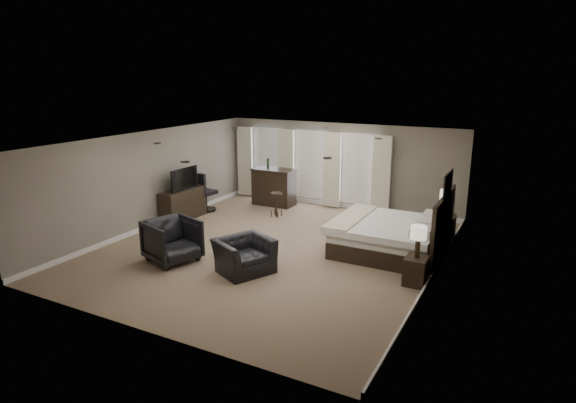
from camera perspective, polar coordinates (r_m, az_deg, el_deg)
The scene contains 16 objects.
room at distance 11.12m, azimuth -1.87°, elevation 0.65°, with size 7.60×8.60×2.64m.
window_bay at distance 15.16m, azimuth 2.53°, elevation 4.14°, with size 5.25×0.20×2.30m.
bed at distance 11.28m, azimuth 12.38°, elevation -2.35°, with size 2.39×2.28×1.52m, color silver.
nightstand_near at distance 9.91m, azimuth 14.91°, elevation -7.93°, with size 0.42×0.51×0.56m, color black.
nightstand_far at distance 12.59m, azimuth 17.97°, elevation -3.00°, with size 0.49×0.60×0.65m, color black.
lamp_near at distance 9.70m, azimuth 15.15°, elevation -4.65°, with size 0.31×0.31×0.65m, color beige.
lamp_far at distance 12.41m, azimuth 18.21°, elevation -0.14°, with size 0.32×0.32×0.65m, color beige.
wall_art at distance 10.80m, azimuth 18.39°, elevation 1.89°, with size 0.04×0.96×0.56m, color slate.
dresser at distance 14.00m, azimuth -12.33°, elevation -0.31°, with size 0.49×1.52×0.88m, color black.
tv at distance 13.87m, azimuth -12.45°, elevation 1.73°, with size 1.07×0.62×0.14m, color black.
armchair_near at distance 10.13m, azimuth -5.22°, elevation -5.72°, with size 1.11×0.72×0.97m, color black.
armchair_far at distance 10.93m, azimuth -13.56°, elevation -4.29°, with size 1.02×0.95×1.05m, color black.
bar_counter at distance 15.17m, azimuth -1.66°, elevation 1.77°, with size 1.34×0.70×1.17m, color black.
bar_stool_left at distance 15.67m, azimuth -3.21°, elevation 1.34°, with size 0.34×0.34×0.72m, color black.
bar_stool_right at distance 13.93m, azimuth -1.39°, elevation -0.38°, with size 0.34×0.34×0.72m, color black.
desk_chair at distance 14.69m, azimuth -9.78°, elevation 1.21°, with size 0.62×0.62×1.21m, color black.
Camera 1 is at (5.34, -9.36, 4.06)m, focal length 30.00 mm.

